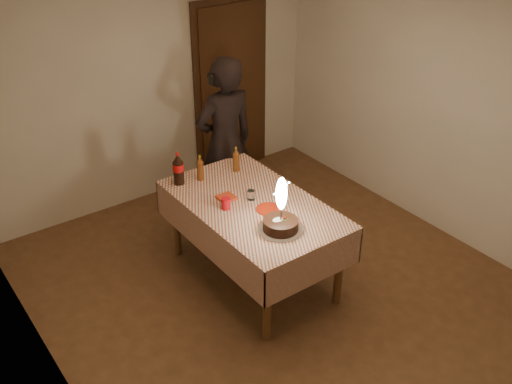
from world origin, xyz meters
TOP-DOWN VIEW (x-y plane):
  - ground at (0.00, 0.00)m, footprint 4.00×4.50m
  - room_shell at (0.03, 0.08)m, footprint 4.04×4.54m
  - dining_table at (-0.09, 0.28)m, footprint 1.02×1.72m
  - birthday_cake at (-0.15, -0.20)m, footprint 0.37×0.37m
  - red_plate at (-0.04, 0.11)m, footprint 0.22×0.22m
  - red_cup at (-0.33, 0.34)m, footprint 0.08×0.08m
  - clear_cup at (-0.06, 0.34)m, footprint 0.07×0.07m
  - napkin_stack at (-0.23, 0.48)m, footprint 0.15×0.15m
  - cola_bottle at (-0.44, 0.97)m, footprint 0.10×0.10m
  - amber_bottle_left at (-0.23, 0.92)m, footprint 0.06×0.06m
  - amber_bottle_right at (0.14, 0.87)m, footprint 0.06×0.06m
  - photographer at (0.28, 1.27)m, footprint 0.67×0.47m

SIDE VIEW (x-z plane):
  - ground at x=0.00m, z-range -0.01..0.01m
  - dining_table at x=-0.09m, z-range 0.30..1.11m
  - red_plate at x=-0.04m, z-range 0.81..0.82m
  - napkin_stack at x=-0.23m, z-range 0.81..0.83m
  - clear_cup at x=-0.06m, z-range 0.81..0.90m
  - red_cup at x=-0.33m, z-range 0.81..0.91m
  - photographer at x=0.28m, z-range 0.00..1.83m
  - birthday_cake at x=-0.15m, z-range 0.68..1.17m
  - amber_bottle_left at x=-0.23m, z-range 0.81..1.06m
  - amber_bottle_right at x=0.14m, z-range 0.81..1.06m
  - cola_bottle at x=-0.44m, z-range 0.81..1.13m
  - room_shell at x=0.03m, z-range 0.34..2.96m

